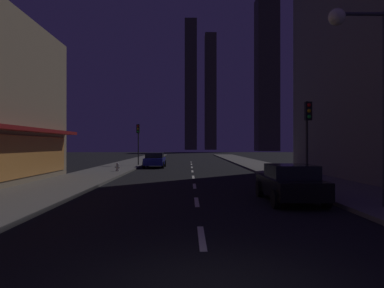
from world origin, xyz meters
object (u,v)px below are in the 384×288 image
(car_parked_far, at_px, (155,160))
(street_lamp_right, at_px, (360,59))
(traffic_light_near_right, at_px, (308,125))
(traffic_light_far_left, at_px, (138,135))
(fire_hydrant_far_left, at_px, (118,167))
(car_parked_near, at_px, (290,183))

(car_parked_far, xyz_separation_m, street_lamp_right, (8.98, -22.46, 4.33))
(traffic_light_near_right, distance_m, street_lamp_right, 5.80)
(traffic_light_far_left, bearing_deg, street_lamp_right, -66.04)
(fire_hydrant_far_left, relative_size, traffic_light_near_right, 0.16)
(traffic_light_near_right, relative_size, street_lamp_right, 0.64)
(car_parked_far, xyz_separation_m, traffic_light_near_right, (9.10, -16.97, 2.45))
(fire_hydrant_far_left, xyz_separation_m, traffic_light_far_left, (0.40, 8.45, 2.74))
(traffic_light_far_left, bearing_deg, car_parked_far, -46.71)
(car_parked_far, xyz_separation_m, traffic_light_far_left, (-1.90, 2.02, 2.45))
(fire_hydrant_far_left, distance_m, traffic_light_far_left, 8.89)
(traffic_light_far_left, bearing_deg, car_parked_near, -68.01)
(traffic_light_near_right, bearing_deg, street_lamp_right, -91.25)
(car_parked_near, bearing_deg, traffic_light_far_left, 111.99)
(car_parked_far, height_order, traffic_light_near_right, traffic_light_near_right)
(traffic_light_near_right, relative_size, traffic_light_far_left, 1.00)
(car_parked_far, relative_size, traffic_light_near_right, 1.01)
(car_parked_near, relative_size, traffic_light_near_right, 1.01)
(street_lamp_right, bearing_deg, fire_hydrant_far_left, 125.13)
(car_parked_near, relative_size, street_lamp_right, 0.64)
(car_parked_far, relative_size, street_lamp_right, 0.64)
(car_parked_far, xyz_separation_m, fire_hydrant_far_left, (-2.30, -6.43, -0.29))
(fire_hydrant_far_left, height_order, traffic_light_far_left, traffic_light_far_left)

